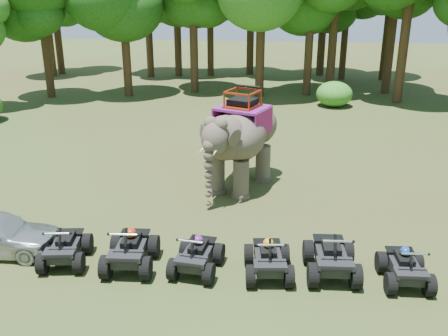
{
  "coord_description": "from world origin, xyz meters",
  "views": [
    {
      "loc": [
        1.77,
        -13.01,
        7.21
      ],
      "look_at": [
        0.0,
        1.2,
        1.9
      ],
      "focal_mm": 40.0,
      "sensor_mm": 36.0,
      "label": 1
    }
  ],
  "objects_px": {
    "atv_1": "(130,245)",
    "atv_5": "(406,263)",
    "elephant": "(241,139)",
    "atv_0": "(65,243)",
    "atv_3": "(268,254)",
    "atv_2": "(197,251)",
    "atv_4": "(332,252)"
  },
  "relations": [
    {
      "from": "atv_1",
      "to": "atv_5",
      "type": "distance_m",
      "value": 7.15
    },
    {
      "from": "elephant",
      "to": "atv_1",
      "type": "relative_size",
      "value": 2.49
    },
    {
      "from": "atv_0",
      "to": "atv_1",
      "type": "relative_size",
      "value": 0.91
    },
    {
      "from": "atv_1",
      "to": "atv_5",
      "type": "xyz_separation_m",
      "value": [
        7.15,
        0.11,
        -0.07
      ]
    },
    {
      "from": "atv_0",
      "to": "atv_1",
      "type": "xyz_separation_m",
      "value": [
        1.83,
        0.01,
        0.06
      ]
    },
    {
      "from": "atv_1",
      "to": "atv_3",
      "type": "relative_size",
      "value": 1.08
    },
    {
      "from": "atv_2",
      "to": "atv_0",
      "type": "bearing_deg",
      "value": -172.97
    },
    {
      "from": "atv_0",
      "to": "atv_4",
      "type": "distance_m",
      "value": 7.16
    },
    {
      "from": "atv_0",
      "to": "atv_4",
      "type": "xyz_separation_m",
      "value": [
        7.15,
        0.29,
        0.07
      ]
    },
    {
      "from": "atv_0",
      "to": "atv_2",
      "type": "distance_m",
      "value": 3.63
    },
    {
      "from": "atv_5",
      "to": "atv_1",
      "type": "bearing_deg",
      "value": 177.53
    },
    {
      "from": "atv_2",
      "to": "atv_3",
      "type": "relative_size",
      "value": 0.98
    },
    {
      "from": "atv_0",
      "to": "atv_1",
      "type": "height_order",
      "value": "atv_1"
    },
    {
      "from": "atv_1",
      "to": "atv_4",
      "type": "relative_size",
      "value": 0.98
    },
    {
      "from": "atv_2",
      "to": "atv_5",
      "type": "relative_size",
      "value": 1.02
    },
    {
      "from": "atv_5",
      "to": "atv_0",
      "type": "bearing_deg",
      "value": 177.39
    },
    {
      "from": "elephant",
      "to": "atv_0",
      "type": "height_order",
      "value": "elephant"
    },
    {
      "from": "elephant",
      "to": "atv_1",
      "type": "distance_m",
      "value": 6.63
    },
    {
      "from": "atv_3",
      "to": "elephant",
      "type": "bearing_deg",
      "value": 95.13
    },
    {
      "from": "atv_1",
      "to": "atv_4",
      "type": "height_order",
      "value": "atv_4"
    },
    {
      "from": "elephant",
      "to": "atv_4",
      "type": "relative_size",
      "value": 2.45
    },
    {
      "from": "atv_4",
      "to": "elephant",
      "type": "bearing_deg",
      "value": 112.83
    },
    {
      "from": "atv_1",
      "to": "atv_3",
      "type": "xyz_separation_m",
      "value": [
        3.69,
        0.05,
        -0.05
      ]
    },
    {
      "from": "atv_0",
      "to": "atv_2",
      "type": "relative_size",
      "value": 1.0
    },
    {
      "from": "atv_2",
      "to": "atv_3",
      "type": "xyz_separation_m",
      "value": [
        1.89,
        0.03,
        0.01
      ]
    },
    {
      "from": "elephant",
      "to": "atv_2",
      "type": "xyz_separation_m",
      "value": [
        -0.6,
        -6.04,
        -1.27
      ]
    },
    {
      "from": "atv_0",
      "to": "atv_5",
      "type": "height_order",
      "value": "atv_0"
    },
    {
      "from": "atv_2",
      "to": "atv_1",
      "type": "bearing_deg",
      "value": -172.73
    },
    {
      "from": "atv_3",
      "to": "atv_4",
      "type": "height_order",
      "value": "atv_4"
    },
    {
      "from": "atv_2",
      "to": "atv_3",
      "type": "distance_m",
      "value": 1.89
    },
    {
      "from": "atv_2",
      "to": "atv_5",
      "type": "height_order",
      "value": "atv_2"
    },
    {
      "from": "atv_1",
      "to": "atv_2",
      "type": "xyz_separation_m",
      "value": [
        1.8,
        0.02,
        -0.06
      ]
    }
  ]
}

